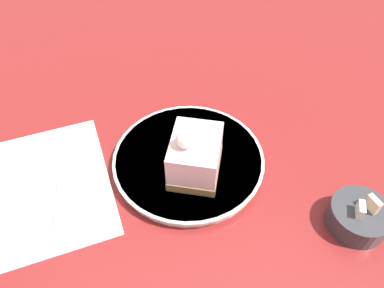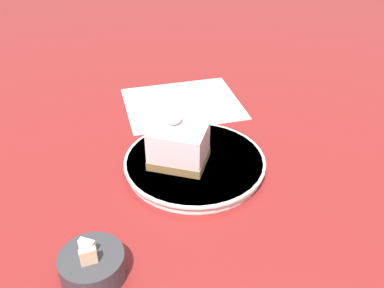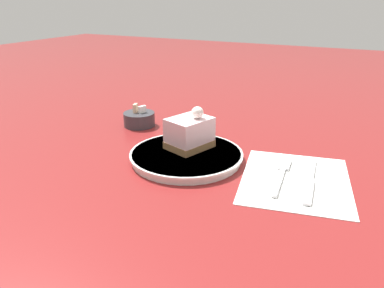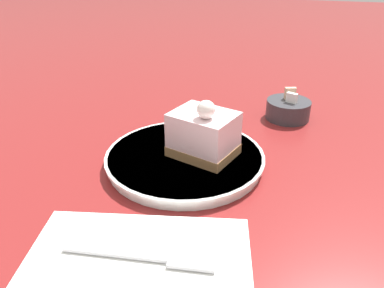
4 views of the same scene
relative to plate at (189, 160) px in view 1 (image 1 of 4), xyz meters
name	(u,v)px [view 1 (image 1 of 4)]	position (x,y,z in m)	size (l,w,h in m)	color
ground_plane	(199,149)	(-0.02, -0.03, -0.01)	(4.00, 4.00, 0.00)	maroon
plate	(189,160)	(0.00, 0.00, 0.00)	(0.23, 0.23, 0.02)	silver
cake_slice	(195,156)	(-0.01, 0.03, 0.04)	(0.09, 0.11, 0.09)	olive
napkin	(43,188)	(0.22, 0.01, -0.01)	(0.24, 0.27, 0.00)	white
fork	(61,189)	(0.19, 0.02, -0.01)	(0.03, 0.16, 0.00)	silver
knife	(23,182)	(0.25, 0.00, -0.01)	(0.03, 0.19, 0.00)	silver
sugar_bowl	(358,216)	(-0.21, 0.14, 0.01)	(0.08, 0.08, 0.06)	#333338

